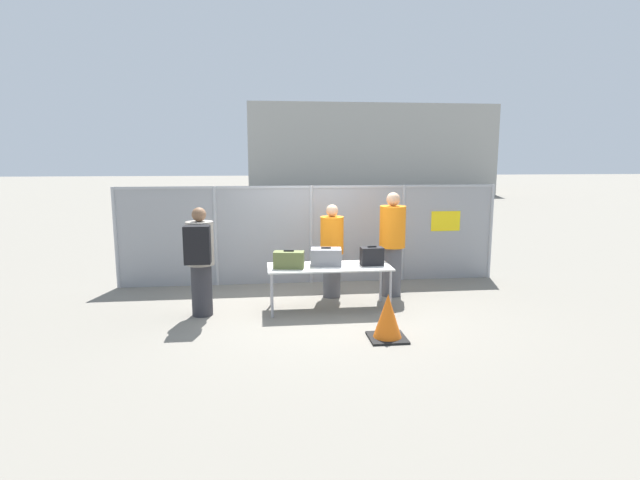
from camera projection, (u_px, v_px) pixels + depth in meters
ground_plane at (321, 306)px, 8.33m from camera, size 120.00×120.00×0.00m
fence_section at (312, 232)px, 9.76m from camera, size 7.44×0.07×1.92m
inspection_table at (329, 269)px, 8.06m from camera, size 1.99×0.78×0.72m
suitcase_olive at (289, 260)px, 7.87m from camera, size 0.51×0.30×0.29m
suitcase_grey at (326, 257)px, 8.11m from camera, size 0.53×0.40×0.29m
suitcase_black at (372, 256)px, 8.10m from camera, size 0.37×0.22×0.32m
traveler_hooded at (200, 257)px, 7.65m from camera, size 0.42×0.65×1.70m
security_worker_near at (332, 250)px, 8.76m from camera, size 0.41×0.41×1.65m
security_worker_far at (392, 243)px, 8.84m from camera, size 0.46×0.46×1.85m
utility_trailer at (355, 239)px, 12.60m from camera, size 3.38×1.97×0.74m
distant_hangar at (357, 151)px, 37.87m from camera, size 16.04×13.44×5.81m
traffic_cone at (388, 318)px, 6.78m from camera, size 0.51×0.51×0.63m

